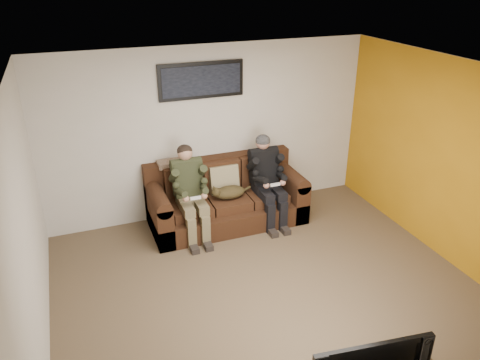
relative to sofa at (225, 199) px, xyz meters
name	(u,v)px	position (x,y,z in m)	size (l,w,h in m)	color
floor	(269,291)	(-0.08, -1.83, -0.36)	(5.00, 5.00, 0.00)	brown
ceiling	(276,77)	(-0.08, -1.83, 2.24)	(5.00, 5.00, 0.00)	silver
wall_back	(210,132)	(-0.08, 0.42, 0.94)	(5.00, 5.00, 0.00)	beige
wall_front	(407,333)	(-0.08, -4.08, 0.94)	(5.00, 5.00, 0.00)	beige
wall_left	(26,239)	(-2.58, -1.83, 0.94)	(4.50, 4.50, 0.00)	beige
wall_right	(452,164)	(2.42, -1.83, 0.94)	(4.50, 4.50, 0.00)	beige
accent_wall_right	(451,164)	(2.41, -1.83, 0.94)	(4.50, 4.50, 0.00)	#B97C12
sofa	(225,199)	(0.00, 0.00, 0.00)	(2.30, 0.99, 0.94)	#351D10
throw_pillow	(224,179)	(0.00, 0.04, 0.31)	(0.44, 0.13, 0.42)	#938560
throw_blanket	(173,163)	(-0.70, 0.29, 0.59)	(0.47, 0.23, 0.08)	gray
person_left	(190,187)	(-0.59, -0.19, 0.39)	(0.51, 0.87, 1.32)	#706446
person_right	(267,175)	(0.59, -0.19, 0.39)	(0.51, 0.86, 1.32)	black
cat	(228,192)	(-0.01, -0.19, 0.21)	(0.66, 0.26, 0.24)	#4D3F1E
framed_poster	(201,80)	(-0.20, 0.38, 1.74)	(1.25, 0.05, 0.52)	black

